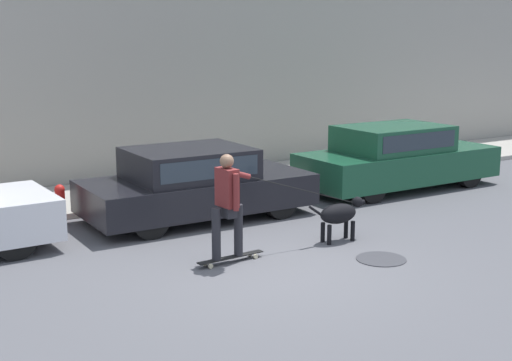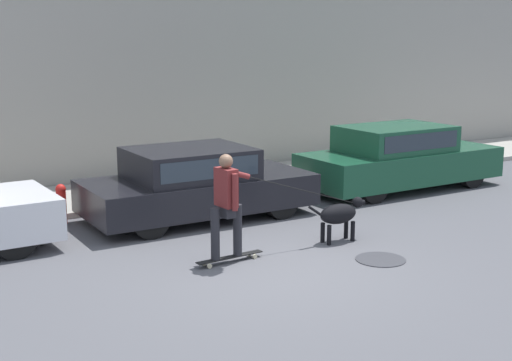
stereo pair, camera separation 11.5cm
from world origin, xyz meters
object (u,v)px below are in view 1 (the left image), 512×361
Objects in this scene: fire_hydrant at (60,204)px; skateboarder at (228,202)px; parked_car_2 at (397,158)px; parked_car_1 at (195,185)px; dog at (340,214)px.

skateboarder is at bearing -67.39° from fire_hydrant.
parked_car_2 is 6.15m from skateboarder.
fire_hydrant is (-2.18, 0.86, -0.25)m from parked_car_1.
skateboarder is 4.11× the size of fire_hydrant.
parked_car_2 reaches higher than dog.
fire_hydrant reaches higher than dog.
skateboarder reaches higher than parked_car_1.
parked_car_2 is 6.28× the size of fire_hydrant.
skateboarder reaches higher than parked_car_2.
skateboarder reaches higher than fire_hydrant.
fire_hydrant is (-1.42, 3.40, -0.54)m from skateboarder.
parked_car_1 is at bearing 69.52° from skateboarder.
parked_car_1 is 2.83m from dog.
skateboarder is at bearing -177.53° from dog.
skateboarder is 3.72m from fire_hydrant.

